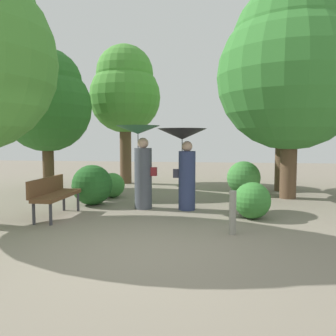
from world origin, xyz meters
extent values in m
plane|color=gray|center=(0.00, 0.00, 0.00)|extent=(40.00, 40.00, 0.00)
cylinder|color=#474C56|center=(-0.51, 2.99, 0.71)|extent=(0.41, 0.41, 1.42)
sphere|color=tan|center=(-0.51, 2.99, 1.54)|extent=(0.25, 0.25, 0.25)
cylinder|color=#333338|center=(-0.64, 3.00, 1.34)|extent=(0.02, 0.02, 0.82)
cone|color=#33724C|center=(-0.64, 3.00, 1.85)|extent=(1.03, 1.03, 0.19)
cube|color=maroon|center=(-0.25, 2.96, 0.88)|extent=(0.14, 0.10, 0.20)
cylinder|color=navy|center=(0.51, 2.99, 0.68)|extent=(0.39, 0.39, 1.36)
sphere|color=tan|center=(0.51, 2.99, 1.47)|extent=(0.24, 0.24, 0.24)
cylinder|color=#333338|center=(0.40, 3.01, 1.26)|extent=(0.02, 0.02, 0.73)
cone|color=black|center=(0.40, 3.01, 1.75)|extent=(1.13, 1.13, 0.25)
cube|color=#333342|center=(0.26, 3.02, 0.84)|extent=(0.14, 0.10, 0.20)
cylinder|color=#38383D|center=(-1.90, 1.16, 0.22)|extent=(0.06, 0.06, 0.44)
cylinder|color=#38383D|center=(-2.24, 1.15, 0.22)|extent=(0.06, 0.06, 0.44)
cylinder|color=#38383D|center=(-1.93, 2.50, 0.22)|extent=(0.06, 0.06, 0.44)
cylinder|color=#38383D|center=(-2.27, 2.49, 0.22)|extent=(0.06, 0.06, 0.44)
cube|color=brown|center=(-2.09, 1.83, 0.46)|extent=(0.47, 1.51, 0.08)
cube|color=brown|center=(-2.33, 1.82, 0.66)|extent=(0.09, 1.50, 0.35)
cylinder|color=#4C3823|center=(-4.11, 5.35, 1.76)|extent=(0.35, 0.35, 3.51)
sphere|color=#2D6B28|center=(-4.11, 5.35, 2.64)|extent=(2.78, 2.78, 2.78)
sphere|color=#2D6B28|center=(-4.11, 5.35, 3.34)|extent=(2.23, 2.23, 2.23)
cylinder|color=brown|center=(3.14, 4.98, 2.22)|extent=(0.44, 0.44, 4.43)
sphere|color=#387F33|center=(3.14, 4.98, 3.32)|extent=(3.97, 3.97, 3.97)
sphere|color=#387F33|center=(3.14, 4.98, 4.21)|extent=(3.18, 3.18, 3.18)
cylinder|color=brown|center=(-2.19, 7.55, 2.12)|extent=(0.42, 0.42, 4.23)
sphere|color=#4C9338|center=(-2.19, 7.55, 3.18)|extent=(2.60, 2.60, 2.60)
sphere|color=#4C9338|center=(-2.19, 7.55, 4.02)|extent=(2.08, 2.08, 2.08)
cylinder|color=brown|center=(3.23, 6.42, 2.25)|extent=(0.45, 0.45, 4.49)
sphere|color=#4C9338|center=(3.23, 6.42, 3.37)|extent=(3.78, 3.78, 3.78)
sphere|color=#4C9338|center=(3.23, 6.42, 4.27)|extent=(3.02, 3.02, 3.02)
sphere|color=#428C3D|center=(-1.71, 4.39, 0.35)|extent=(0.69, 0.69, 0.69)
sphere|color=#387F33|center=(1.93, 2.30, 0.38)|extent=(0.75, 0.75, 0.75)
sphere|color=#235B23|center=(-1.87, 3.24, 0.50)|extent=(1.00, 1.00, 1.00)
sphere|color=#428C3D|center=(1.97, 5.50, 0.49)|extent=(0.99, 0.99, 0.99)
cylinder|color=gray|center=(1.48, 1.02, 0.38)|extent=(0.12, 0.12, 0.75)
camera|label=1|loc=(1.23, -4.87, 1.62)|focal=36.86mm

